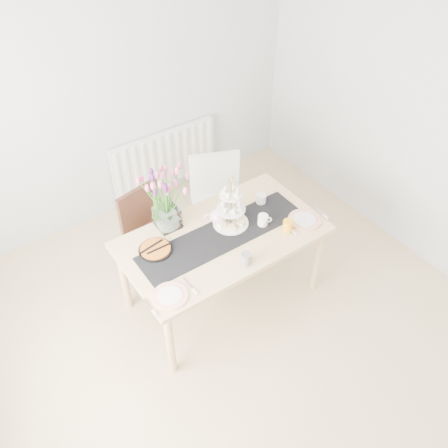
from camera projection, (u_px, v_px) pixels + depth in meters
room_shell at (258, 236)px, 2.92m from camera, size 4.50×4.50×4.50m
radiator at (165, 158)px, 5.03m from camera, size 1.20×0.08×0.60m
dining_table at (223, 242)px, 3.77m from camera, size 1.60×0.90×0.75m
chair_brown at (149, 227)px, 4.17m from camera, size 0.51×0.51×0.86m
chair_white at (217, 196)px, 4.40m from camera, size 0.61×0.61×0.94m
table_runner at (223, 235)px, 3.72m from camera, size 1.40×0.35×0.01m
tulip_vase at (165, 191)px, 3.56m from camera, size 0.65×0.65×0.55m
cake_stand at (231, 213)px, 3.73m from camera, size 0.29×0.29×0.42m
teapot at (219, 216)px, 3.78m from camera, size 0.29×0.26×0.15m
cream_jug at (261, 199)px, 3.99m from camera, size 0.10×0.10×0.09m
tart_tin at (155, 250)px, 3.58m from camera, size 0.26×0.26×0.03m
mug_grey at (246, 259)px, 3.47m from camera, size 0.11×0.11×0.10m
mug_white at (263, 220)px, 3.78m from camera, size 0.11×0.11×0.10m
mug_orange at (288, 226)px, 3.73m from camera, size 0.10×0.10×0.10m
plate_left at (170, 296)px, 3.26m from camera, size 0.25×0.25×0.01m
plate_right at (304, 220)px, 3.84m from camera, size 0.30×0.30×0.01m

